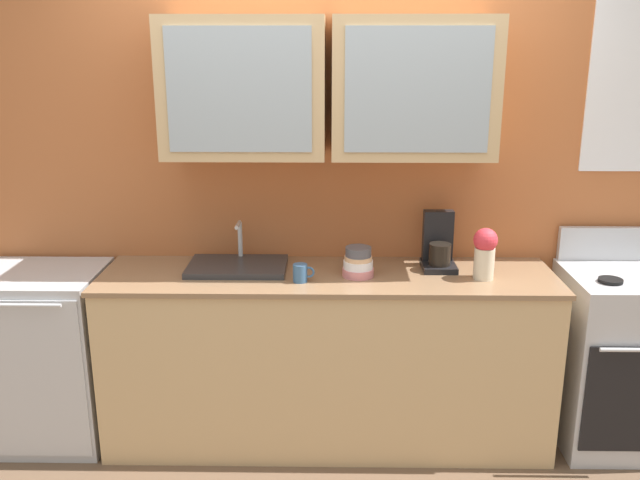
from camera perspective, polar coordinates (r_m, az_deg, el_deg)
ground_plane at (r=3.81m, az=0.60°, el=-16.09°), size 10.00×10.00×0.00m
back_wall_unit at (r=3.56m, az=0.78°, el=5.94°), size 4.80×0.48×2.53m
counter at (r=3.59m, az=0.62°, el=-9.83°), size 2.28×0.58×0.92m
stove_range at (r=3.88m, az=23.60°, el=-9.09°), size 0.57×0.60×1.10m
sink_faucet at (r=3.50m, az=-6.92°, el=-2.14°), size 0.50×0.33×0.23m
bowl_stack at (r=3.37m, az=3.21°, el=-1.93°), size 0.16×0.16×0.15m
vase at (r=3.40m, az=13.63°, el=-0.94°), size 0.12×0.12×0.26m
cup_near_sink at (r=3.29m, az=-1.62°, el=-2.77°), size 0.11×0.07×0.09m
dishwasher at (r=3.88m, az=-22.03°, el=-9.01°), size 0.64×0.57×0.92m
coffee_maker at (r=3.53m, az=9.89°, el=-0.59°), size 0.17×0.20×0.29m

